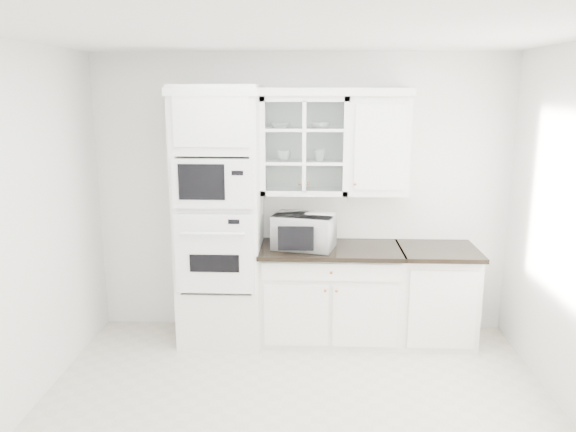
{
  "coord_description": "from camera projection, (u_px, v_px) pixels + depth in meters",
  "views": [
    {
      "loc": [
        0.09,
        -3.62,
        2.36
      ],
      "look_at": [
        -0.1,
        1.05,
        1.3
      ],
      "focal_mm": 35.0,
      "sensor_mm": 36.0,
      "label": 1
    }
  ],
  "objects": [
    {
      "name": "cup_b",
      "position": [
        320.0,
        155.0,
        5.19
      ],
      "size": [
        0.13,
        0.13,
        0.11
      ],
      "primitive_type": "imported",
      "rotation": [
        0.0,
        0.0,
        0.13
      ],
      "color": "white",
      "rests_on": "upper_cabinet_glass"
    },
    {
      "name": "crown_molding",
      "position": [
        293.0,
        92.0,
        5.06
      ],
      "size": [
        2.14,
        0.38,
        0.07
      ],
      "primitive_type": "cube",
      "color": "white",
      "rests_on": "room_shell"
    },
    {
      "name": "countertop_microwave",
      "position": [
        305.0,
        231.0,
        5.19
      ],
      "size": [
        0.64,
        0.57,
        0.32
      ],
      "primitive_type": "imported",
      "rotation": [
        0.0,
        0.0,
        2.9
      ],
      "color": "white",
      "rests_on": "base_cabinet_run"
    },
    {
      "name": "room_shell",
      "position": [
        298.0,
        171.0,
        4.08
      ],
      "size": [
        4.0,
        3.5,
        2.7
      ],
      "color": "white",
      "rests_on": "ground"
    },
    {
      "name": "ground",
      "position": [
        296.0,
        423.0,
        4.05
      ],
      "size": [
        4.0,
        3.5,
        0.01
      ],
      "primitive_type": "cube",
      "color": "beige",
      "rests_on": "ground"
    },
    {
      "name": "bowl_b",
      "position": [
        321.0,
        125.0,
        5.13
      ],
      "size": [
        0.21,
        0.21,
        0.05
      ],
      "primitive_type": "imported",
      "rotation": [
        0.0,
        0.0,
        -0.23
      ],
      "color": "white",
      "rests_on": "upper_cabinet_glass"
    },
    {
      "name": "cup_a",
      "position": [
        284.0,
        155.0,
        5.21
      ],
      "size": [
        0.15,
        0.15,
        0.1
      ],
      "primitive_type": "imported",
      "rotation": [
        0.0,
        0.0,
        -0.29
      ],
      "color": "white",
      "rests_on": "upper_cabinet_glass"
    },
    {
      "name": "upper_cabinet_solid",
      "position": [
        378.0,
        146.0,
        5.16
      ],
      "size": [
        0.55,
        0.33,
        0.9
      ],
      "primitive_type": "cube",
      "color": "white",
      "rests_on": "room_shell"
    },
    {
      "name": "bowl_a",
      "position": [
        280.0,
        125.0,
        5.15
      ],
      "size": [
        0.2,
        0.2,
        0.05
      ],
      "primitive_type": "imported",
      "rotation": [
        0.0,
        0.0,
        0.02
      ],
      "color": "white",
      "rests_on": "upper_cabinet_glass"
    },
    {
      "name": "base_cabinet_run",
      "position": [
        329.0,
        293.0,
        5.35
      ],
      "size": [
        1.32,
        0.67,
        0.92
      ],
      "color": "white",
      "rests_on": "ground"
    },
    {
      "name": "upper_cabinet_glass",
      "position": [
        304.0,
        145.0,
        5.18
      ],
      "size": [
        0.8,
        0.33,
        0.9
      ],
      "color": "white",
      "rests_on": "room_shell"
    },
    {
      "name": "extra_base_cabinet",
      "position": [
        435.0,
        294.0,
        5.31
      ],
      "size": [
        0.72,
        0.67,
        0.92
      ],
      "color": "white",
      "rests_on": "ground"
    },
    {
      "name": "oven_column",
      "position": [
        220.0,
        217.0,
        5.2
      ],
      "size": [
        0.76,
        0.68,
        2.4
      ],
      "color": "white",
      "rests_on": "ground"
    }
  ]
}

